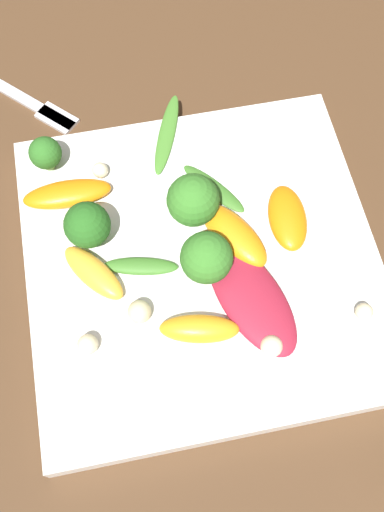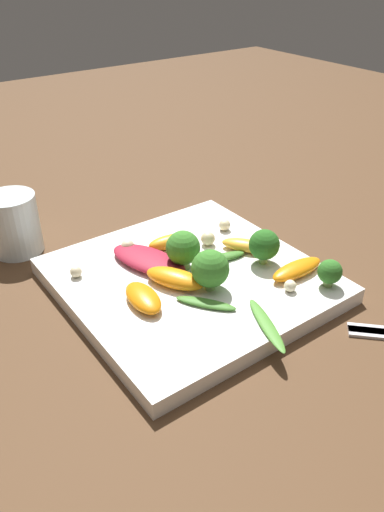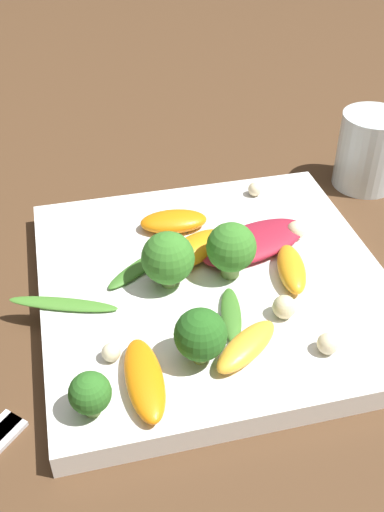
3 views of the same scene
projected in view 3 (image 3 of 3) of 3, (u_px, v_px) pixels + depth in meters
name	position (u px, v px, depth m)	size (l,w,h in m)	color
ground_plane	(213.00, 295.00, 0.52)	(2.40, 2.40, 0.00)	#4C331E
plate	(213.00, 286.00, 0.51)	(0.29, 0.29, 0.02)	white
drinking_glass	(369.00, 151.00, 0.64)	(0.07, 0.07, 0.08)	silver
radicchio_leaf_0	(254.00, 242.00, 0.53)	(0.12, 0.08, 0.01)	maroon
orange_segment_0	(144.00, 379.00, 0.41)	(0.03, 0.08, 0.02)	orange
orange_segment_1	(194.00, 249.00, 0.52)	(0.08, 0.06, 0.02)	orange
orange_segment_2	(291.00, 269.00, 0.50)	(0.04, 0.07, 0.02)	orange
orange_segment_3	(245.00, 347.00, 0.43)	(0.07, 0.06, 0.02)	#FCAD33
orange_segment_4	(174.00, 221.00, 0.56)	(0.07, 0.04, 0.02)	orange
broccoli_floret_0	(232.00, 251.00, 0.49)	(0.04, 0.04, 0.05)	#7A9E51
broccoli_floret_1	(90.00, 394.00, 0.39)	(0.03, 0.03, 0.03)	#7A9E51
broccoli_floret_2	(169.00, 262.00, 0.48)	(0.04, 0.04, 0.05)	#84AD5B
broccoli_floret_3	(201.00, 335.00, 0.42)	(0.04, 0.04, 0.05)	#84AD5B
arugula_sprig_0	(138.00, 268.00, 0.51)	(0.06, 0.05, 0.01)	#3D7528
arugula_sprig_1	(226.00, 315.00, 0.47)	(0.03, 0.06, 0.01)	#3D7528
arugula_sprig_2	(63.00, 304.00, 0.48)	(0.09, 0.05, 0.00)	#47842D
macadamia_nut_0	(284.00, 307.00, 0.46)	(0.02, 0.02, 0.02)	beige
macadamia_nut_1	(255.00, 189.00, 0.60)	(0.01, 0.01, 0.01)	beige
macadamia_nut_2	(296.00, 230.00, 0.55)	(0.02, 0.02, 0.02)	beige
macadamia_nut_3	(328.00, 344.00, 0.44)	(0.02, 0.02, 0.02)	beige
macadamia_nut_4	(111.00, 352.00, 0.43)	(0.01, 0.01, 0.01)	beige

